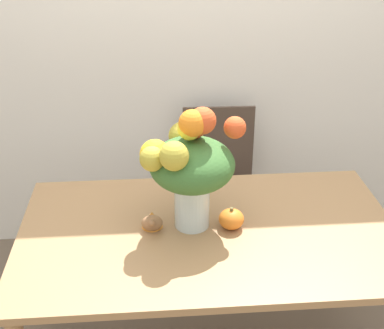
{
  "coord_description": "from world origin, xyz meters",
  "views": [
    {
      "loc": [
        -0.21,
        -1.75,
        1.95
      ],
      "look_at": [
        -0.06,
        0.04,
        1.02
      ],
      "focal_mm": 50.0,
      "sensor_mm": 36.0,
      "label": 1
    }
  ],
  "objects_px": {
    "pumpkin": "(231,219)",
    "dining_chair_near_window": "(220,186)",
    "flower_vase": "(190,164)",
    "turkey_figurine": "(152,221)"
  },
  "relations": [
    {
      "from": "pumpkin",
      "to": "dining_chair_near_window",
      "type": "bearing_deg",
      "value": 85.44
    },
    {
      "from": "flower_vase",
      "to": "turkey_figurine",
      "type": "xyz_separation_m",
      "value": [
        -0.15,
        -0.01,
        -0.24
      ]
    },
    {
      "from": "turkey_figurine",
      "to": "flower_vase",
      "type": "bearing_deg",
      "value": 5.12
    },
    {
      "from": "dining_chair_near_window",
      "to": "turkey_figurine",
      "type": "bearing_deg",
      "value": -113.95
    },
    {
      "from": "pumpkin",
      "to": "turkey_figurine",
      "type": "xyz_separation_m",
      "value": [
        -0.31,
        0.02,
        -0.01
      ]
    },
    {
      "from": "flower_vase",
      "to": "dining_chair_near_window",
      "type": "xyz_separation_m",
      "value": [
        0.23,
        0.79,
        -0.56
      ]
    },
    {
      "from": "flower_vase",
      "to": "dining_chair_near_window",
      "type": "height_order",
      "value": "flower_vase"
    },
    {
      "from": "pumpkin",
      "to": "dining_chair_near_window",
      "type": "height_order",
      "value": "dining_chair_near_window"
    },
    {
      "from": "dining_chair_near_window",
      "to": "flower_vase",
      "type": "bearing_deg",
      "value": -104.76
    },
    {
      "from": "turkey_figurine",
      "to": "dining_chair_near_window",
      "type": "bearing_deg",
      "value": 64.66
    }
  ]
}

